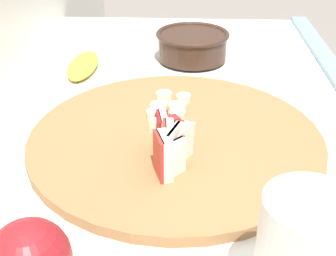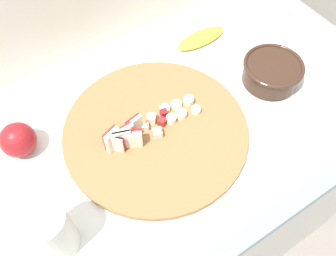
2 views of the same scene
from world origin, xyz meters
name	(u,v)px [view 2 (image 2 of 2)]	position (x,y,z in m)	size (l,w,h in m)	color
ground	(176,231)	(0.00, 0.00, 0.00)	(10.00, 10.00, 0.00)	gray
tiled_countertop	(179,190)	(0.00, 0.00, 0.44)	(1.17, 0.68, 0.88)	silver
tile_backsplash	(121,75)	(0.00, 0.36, 0.70)	(2.40, 0.04, 1.40)	silver
cutting_board	(155,130)	(-0.08, 0.00, 0.88)	(0.45, 0.45, 0.02)	olive
apple_wedge_fan	(124,137)	(-0.16, 0.01, 0.91)	(0.10, 0.05, 0.06)	maroon
apple_dice_pile	(157,123)	(-0.07, 0.01, 0.89)	(0.08, 0.07, 0.02)	maroon
banana_slice_rows	(179,110)	(0.00, 0.01, 0.89)	(0.10, 0.07, 0.02)	#F4EAC6
ceramic_bowl	(272,72)	(0.27, -0.02, 0.90)	(0.16, 0.16, 0.07)	#382319
banana_peel	(201,38)	(0.20, 0.21, 0.88)	(0.16, 0.06, 0.02)	gold
small_jar	(52,232)	(-0.39, -0.12, 0.94)	(0.08, 0.08, 0.14)	beige
whole_apple	(18,140)	(-0.37, 0.13, 0.91)	(0.08, 0.08, 0.08)	maroon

